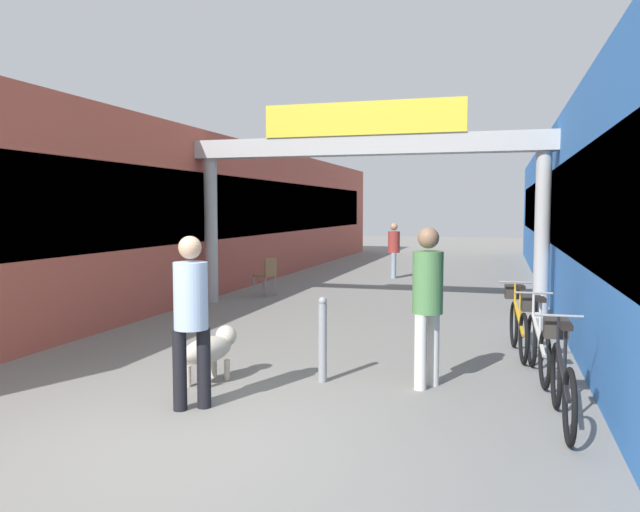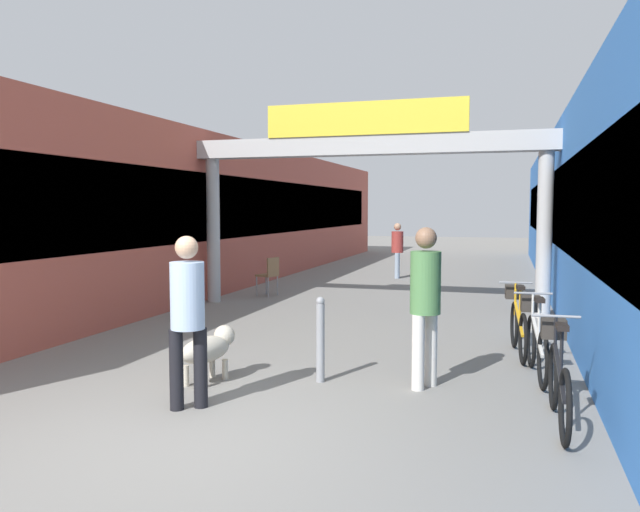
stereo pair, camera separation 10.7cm
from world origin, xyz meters
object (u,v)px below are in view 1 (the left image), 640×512
(pedestrian_carrying_crate, at_px, (394,247))
(bollard_post_metal, at_px, (323,339))
(bicycle_black_nearest, at_px, (561,376))
(cafe_chair_wood_nearer, at_px, (267,273))
(bicycle_orange_third, at_px, (518,322))
(pedestrian_with_dog, at_px, (191,310))
(dog_on_leash, at_px, (211,348))
(bicycle_silver_second, at_px, (537,339))
(pedestrian_companion, at_px, (428,296))

(pedestrian_carrying_crate, distance_m, bollard_post_metal, 11.05)
(pedestrian_carrying_crate, distance_m, bicycle_black_nearest, 12.20)
(bicycle_black_nearest, bearing_deg, cafe_chair_wood_nearer, 128.54)
(bicycle_orange_third, bearing_deg, bicycle_black_nearest, -83.45)
(pedestrian_with_dog, bearing_deg, pedestrian_carrying_crate, 89.96)
(pedestrian_carrying_crate, bearing_deg, pedestrian_with_dog, -90.04)
(dog_on_leash, xyz_separation_m, cafe_chair_wood_nearer, (-1.93, 6.86, 0.15))
(pedestrian_carrying_crate, bearing_deg, bollard_post_metal, -84.89)
(bicycle_black_nearest, bearing_deg, bicycle_silver_second, 94.41)
(bicycle_black_nearest, distance_m, bollard_post_metal, 2.62)
(pedestrian_carrying_crate, relative_size, bicycle_black_nearest, 0.94)
(pedestrian_with_dog, bearing_deg, bicycle_black_nearest, 10.29)
(bollard_post_metal, bearing_deg, cafe_chair_wood_nearer, 116.02)
(cafe_chair_wood_nearer, bearing_deg, bollard_post_metal, -63.98)
(pedestrian_companion, relative_size, bicycle_black_nearest, 1.07)
(bicycle_orange_third, bearing_deg, cafe_chair_wood_nearer, 141.01)
(bicycle_orange_third, bearing_deg, dog_on_leash, -144.13)
(dog_on_leash, distance_m, bollard_post_metal, 1.30)
(pedestrian_companion, height_order, bicycle_black_nearest, pedestrian_companion)
(bollard_post_metal, distance_m, cafe_chair_wood_nearer, 7.24)
(cafe_chair_wood_nearer, bearing_deg, bicycle_black_nearest, -51.46)
(pedestrian_with_dog, distance_m, bicycle_silver_second, 4.16)
(pedestrian_with_dog, xyz_separation_m, pedestrian_carrying_crate, (0.01, 12.31, -0.10))
(pedestrian_carrying_crate, relative_size, bollard_post_metal, 1.59)
(bicycle_orange_third, relative_size, cafe_chair_wood_nearer, 1.90)
(bicycle_silver_second, xyz_separation_m, bicycle_orange_third, (-0.19, 1.12, 0.00))
(pedestrian_with_dog, bearing_deg, dog_on_leash, 104.60)
(pedestrian_with_dog, relative_size, dog_on_leash, 1.97)
(pedestrian_with_dog, distance_m, dog_on_leash, 1.16)
(bicycle_orange_third, bearing_deg, bollard_post_metal, -135.99)
(bicycle_silver_second, distance_m, bollard_post_metal, 2.62)
(pedestrian_with_dog, height_order, bicycle_black_nearest, pedestrian_with_dog)
(dog_on_leash, bearing_deg, pedestrian_companion, 10.91)
(pedestrian_companion, height_order, bicycle_silver_second, pedestrian_companion)
(pedestrian_with_dog, relative_size, bicycle_silver_second, 1.03)
(pedestrian_companion, bearing_deg, cafe_chair_wood_nearer, 124.32)
(pedestrian_carrying_crate, bearing_deg, bicycle_black_nearest, -73.21)
(pedestrian_companion, xyz_separation_m, dog_on_leash, (-2.43, -0.47, -0.65))
(pedestrian_with_dog, xyz_separation_m, pedestrian_companion, (2.18, 1.42, 0.04))
(pedestrian_companion, distance_m, cafe_chair_wood_nearer, 7.76)
(pedestrian_companion, relative_size, dog_on_leash, 2.04)
(cafe_chair_wood_nearer, bearing_deg, pedestrian_carrying_crate, 64.05)
(pedestrian_companion, bearing_deg, pedestrian_with_dog, -146.98)
(pedestrian_with_dog, xyz_separation_m, bicycle_silver_second, (3.40, 2.33, -0.57))
(bicycle_silver_second, bearing_deg, pedestrian_companion, -143.11)
(pedestrian_with_dog, height_order, pedestrian_companion, pedestrian_companion)
(pedestrian_with_dog, distance_m, bollard_post_metal, 1.72)
(bicycle_black_nearest, relative_size, bollard_post_metal, 1.69)
(pedestrian_with_dog, xyz_separation_m, bicycle_orange_third, (3.21, 3.45, -0.57))
(pedestrian_carrying_crate, xyz_separation_m, dog_on_leash, (-0.26, -11.36, -0.51))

